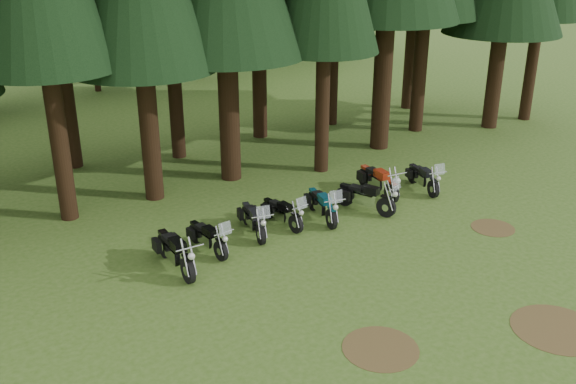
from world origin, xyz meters
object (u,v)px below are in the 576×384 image
motorcycle_0 (175,253)px  motorcycle_5 (366,198)px  motorcycle_2 (254,221)px  motorcycle_6 (378,181)px  motorcycle_1 (208,238)px  motorcycle_7 (423,178)px  motorcycle_3 (282,213)px  motorcycle_4 (322,206)px

motorcycle_0 → motorcycle_5: motorcycle_5 is taller
motorcycle_0 → motorcycle_2: (3.05, 0.57, -0.05)m
motorcycle_0 → motorcycle_6: size_ratio=1.02×
motorcycle_1 → motorcycle_5: motorcycle_5 is taller
motorcycle_5 → motorcycle_7: 3.04m
motorcycle_3 → motorcycle_5: size_ratio=0.89×
motorcycle_6 → motorcycle_3: bearing=-169.8°
motorcycle_4 → motorcycle_7: (4.65, -0.23, -0.02)m
motorcycle_0 → motorcycle_7: 10.16m
motorcycle_1 → motorcycle_4: (4.23, -0.25, 0.04)m
motorcycle_2 → motorcycle_3: motorcycle_2 is taller
motorcycle_4 → motorcycle_0: bearing=-162.0°
motorcycle_0 → motorcycle_5: bearing=3.1°
motorcycle_0 → motorcycle_1: 1.34m
motorcycle_7 → motorcycle_6: bearing=174.7°
motorcycle_0 → motorcycle_7: (10.16, -0.09, -0.05)m
motorcycle_0 → motorcycle_4: size_ratio=1.09×
motorcycle_1 → motorcycle_6: motorcycle_1 is taller
motorcycle_2 → motorcycle_7: size_ratio=1.01×
motorcycle_2 → motorcycle_5: (4.08, -0.80, 0.03)m
motorcycle_1 → motorcycle_7: motorcycle_7 is taller
motorcycle_1 → motorcycle_2: size_ratio=0.96×
motorcycle_0 → motorcycle_6: bearing=9.0°
motorcycle_7 → motorcycle_0: bearing=-162.7°
motorcycle_0 → motorcycle_2: bearing=15.5°
motorcycle_1 → motorcycle_6: 7.25m
motorcycle_3 → motorcycle_5: (2.98, -0.77, 0.06)m
motorcycle_4 → motorcycle_7: motorcycle_4 is taller
motorcycle_3 → motorcycle_4: motorcycle_4 is taller
motorcycle_7 → motorcycle_2: bearing=-167.5°
motorcycle_3 → motorcycle_5: motorcycle_5 is taller
motorcycle_1 → motorcycle_3: size_ratio=1.01×
motorcycle_0 → motorcycle_7: motorcycle_7 is taller
motorcycle_0 → motorcycle_6: 8.55m
motorcycle_0 → motorcycle_4: motorcycle_4 is taller
motorcycle_6 → motorcycle_1: bearing=-169.0°
motorcycle_5 → motorcycle_7: bearing=-14.7°
motorcycle_2 → motorcycle_6: bearing=16.8°
motorcycle_1 → motorcycle_2: bearing=4.1°
motorcycle_3 → motorcycle_5: bearing=-17.2°
motorcycle_7 → motorcycle_5: bearing=-159.6°
motorcycle_2 → motorcycle_6: (5.48, 0.04, 0.04)m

